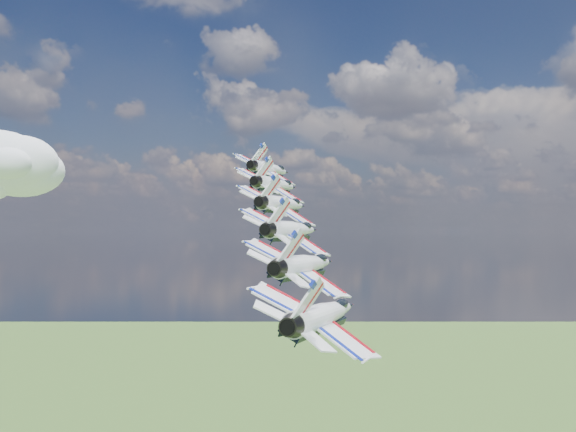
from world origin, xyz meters
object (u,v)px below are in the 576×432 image
Objects in this scene: jet_5 at (325,314)px; jet_0 at (270,169)px; jet_2 at (284,204)px; jet_4 at (306,264)px; jet_1 at (276,184)px; jet_3 at (293,230)px.

jet_0 is at bearing 119.14° from jet_5.
jet_5 is (39.08, -37.87, -16.72)m from jet_0.
jet_2 is 34.16m from jet_5.
jet_4 reaches higher than jet_5.
jet_0 is 56.93m from jet_5.
jet_0 is 1.00× the size of jet_2.
jet_5 is (7.82, -7.57, -3.34)m from jet_4.
jet_1 is 11.39m from jet_2.
jet_3 is at bearing 119.14° from jet_4.
jet_1 reaches higher than jet_3.
jet_3 reaches higher than jet_4.
jet_0 is 11.39m from jet_1.
jet_3 is at bearing -60.86° from jet_1.
jet_4 is 1.00× the size of jet_5.
jet_1 is 1.00× the size of jet_5.
jet_5 is (23.45, -22.72, -10.03)m from jet_2.
jet_3 is (7.82, -7.57, -3.34)m from jet_2.
jet_2 is at bearing 119.14° from jet_4.
jet_1 is at bearing -60.86° from jet_0.
jet_4 is at bearing -60.86° from jet_0.
jet_0 reaches higher than jet_3.
jet_3 is 1.00× the size of jet_4.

